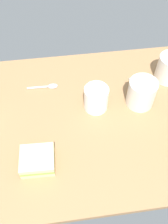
{
  "coord_description": "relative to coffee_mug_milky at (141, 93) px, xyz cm",
  "views": [
    {
      "loc": [
        6.6,
        48.62,
        70.59
      ],
      "look_at": [
        0.0,
        0.0,
        5.0
      ],
      "focal_mm": 40.19,
      "sensor_mm": 36.0,
      "label": 1
    }
  ],
  "objects": [
    {
      "name": "coffee_mug_milky",
      "position": [
        0.0,
        0.0,
        0.0
      ],
      "size": [
        9.42,
        11.91,
        9.85
      ],
      "color": "silver",
      "rests_on": "tabletop"
    },
    {
      "name": "spoon",
      "position": [
        31.57,
        -11.48,
        -4.68
      ],
      "size": [
        11.26,
        2.48,
        0.8
      ],
      "color": "silver",
      "rests_on": "tabletop"
    },
    {
      "name": "coffee_mug_spare",
      "position": [
        15.42,
        -0.17,
        -0.52
      ],
      "size": [
        8.05,
        10.36,
        8.82
      ],
      "color": "white",
      "rests_on": "tabletop"
    },
    {
      "name": "sandwich_main",
      "position": [
        35.63,
        18.8,
        -2.86
      ],
      "size": [
        10.07,
        9.14,
        4.4
      ],
      "color": "beige",
      "rests_on": "tabletop"
    },
    {
      "name": "tabletop",
      "position": [
        20.04,
        3.92,
        -6.06
      ],
      "size": [
        90.0,
        64.0,
        2.0
      ],
      "primitive_type": "cube",
      "color": "#936D47",
      "rests_on": "ground"
    }
  ]
}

